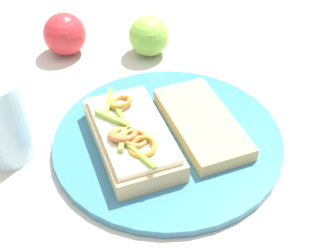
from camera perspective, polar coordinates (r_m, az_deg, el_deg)
The scene contains 7 objects.
ground_plane at distance 0.64m, azimuth 0.00°, elevation -2.14°, with size 2.00×2.00×0.00m, color #BFB5A3.
plate at distance 0.64m, azimuth 0.00°, elevation -1.75°, with size 0.31×0.31×0.01m, color teal.
sandwich at distance 0.61m, azimuth -4.48°, elevation -1.26°, with size 0.12×0.19×0.05m.
bread_slice_side at distance 0.64m, azimuth 4.21°, elevation 0.38°, with size 0.17×0.08×0.02m, color tan.
apple_0 at distance 0.82m, azimuth -12.63°, elevation 11.01°, with size 0.07×0.07×0.07m, color red.
apple_2 at distance 0.80m, azimuth -2.38°, elevation 11.06°, with size 0.07×0.07×0.07m, color #83BF43.
drinking_glass at distance 0.62m, azimuth -20.05°, elevation 0.69°, with size 0.07×0.07×0.12m, color silver.
Camera 1 is at (0.25, 0.39, 0.44)m, focal length 49.36 mm.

